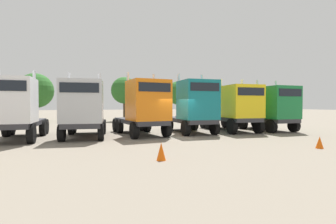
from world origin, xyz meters
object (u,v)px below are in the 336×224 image
object	(u,v)px
semi_truck_orange	(145,107)
traffic_cone_near	(161,152)
semi_truck_silver	(83,109)
semi_truck_green	(273,108)
semi_truck_white	(14,109)
semi_truck_teal	(194,107)
semi_truck_yellow	(236,108)
traffic_cone_far	(320,142)

from	to	relation	value
semi_truck_orange	traffic_cone_near	size ratio (longest dim) A/B	9.03
semi_truck_orange	traffic_cone_near	bearing A→B (deg)	-15.49
semi_truck_silver	semi_truck_green	bearing A→B (deg)	96.08
semi_truck_white	semi_truck_silver	world-z (taller)	semi_truck_white
semi_truck_green	semi_truck_white	bearing A→B (deg)	-91.07
semi_truck_white	semi_truck_orange	world-z (taller)	semi_truck_orange
semi_truck_silver	semi_truck_green	world-z (taller)	semi_truck_silver
semi_truck_white	semi_truck_green	bearing A→B (deg)	91.08
semi_truck_white	semi_truck_green	xyz separation A→B (m)	(18.25, -0.63, -0.05)
semi_truck_teal	semi_truck_silver	bearing A→B (deg)	-87.22
semi_truck_green	traffic_cone_near	distance (m)	13.97
semi_truck_yellow	traffic_cone_far	size ratio (longest dim) A/B	11.09
semi_truck_yellow	semi_truck_silver	bearing A→B (deg)	-85.48
semi_truck_white	traffic_cone_near	distance (m)	10.11
semi_truck_teal	semi_truck_yellow	xyz separation A→B (m)	(3.59, -0.08, -0.10)
traffic_cone_far	semi_truck_silver	bearing A→B (deg)	143.69
semi_truck_white	semi_truck_teal	size ratio (longest dim) A/B	1.05
semi_truck_silver	traffic_cone_far	distance (m)	13.28
semi_truck_teal	semi_truck_green	distance (m)	6.75
semi_truck_orange	semi_truck_green	distance (m)	10.50
semi_truck_silver	semi_truck_orange	world-z (taller)	semi_truck_orange
semi_truck_yellow	traffic_cone_far	xyz separation A→B (m)	(-0.69, -7.75, -1.61)
semi_truck_teal	semi_truck_green	world-z (taller)	semi_truck_teal
semi_truck_white	semi_truck_silver	distance (m)	3.80
semi_truck_orange	semi_truck_yellow	size ratio (longest dim) A/B	0.94
semi_truck_teal	traffic_cone_far	size ratio (longest dim) A/B	10.17
semi_truck_green	traffic_cone_far	bearing A→B (deg)	-26.92
semi_truck_white	semi_truck_silver	xyz separation A→B (m)	(3.80, -0.08, -0.02)
semi_truck_silver	semi_truck_green	distance (m)	14.46
semi_truck_white	semi_truck_yellow	bearing A→B (deg)	92.56
semi_truck_green	traffic_cone_far	distance (m)	8.35
semi_truck_yellow	traffic_cone_near	distance (m)	11.73
semi_truck_yellow	traffic_cone_near	world-z (taller)	semi_truck_yellow
semi_truck_silver	semi_truck_teal	distance (m)	7.73
semi_truck_yellow	traffic_cone_near	bearing A→B (deg)	-44.37
semi_truck_silver	traffic_cone_near	world-z (taller)	semi_truck_silver
semi_truck_white	semi_truck_teal	bearing A→B (deg)	92.81
semi_truck_orange	semi_truck_yellow	distance (m)	7.36
semi_truck_white	traffic_cone_near	xyz separation A→B (m)	(6.32, -7.73, -1.56)
semi_truck_orange	traffic_cone_far	size ratio (longest dim) A/B	10.44
semi_truck_silver	semi_truck_yellow	xyz separation A→B (m)	(11.32, -0.05, 0.02)
semi_truck_teal	semi_truck_green	size ratio (longest dim) A/B	1.03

